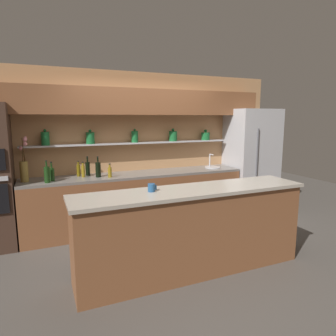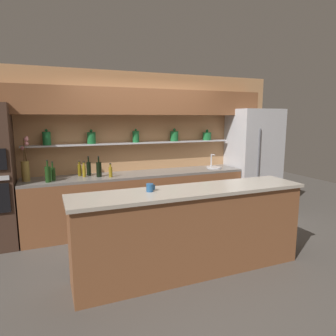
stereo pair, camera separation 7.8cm
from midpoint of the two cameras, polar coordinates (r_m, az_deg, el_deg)
name	(u,v)px [view 2 (the right image)]	position (r m, az deg, el deg)	size (l,w,h in m)	color
ground_plane	(176,255)	(4.22, 2.01, -16.22)	(12.00, 12.00, 0.00)	#4C4742
back_wall_unit	(141,134)	(5.24, -4.83, 6.42)	(5.20, 0.44, 2.60)	tan
back_counter_unit	(139,200)	(5.10, -5.07, -6.10)	(3.64, 0.62, 0.92)	brown
island_counter	(191,231)	(3.64, 5.08, -11.80)	(2.81, 0.61, 1.02)	brown
refrigerator	(253,162)	(6.02, 16.23, 1.19)	(0.89, 0.73, 1.99)	#B7B7BC
flower_vase	(25,167)	(4.78, -25.09, 0.20)	(0.13, 0.15, 0.65)	olive
sink_fixture	(214,166)	(5.59, 9.11, 0.29)	(0.28, 0.28, 0.25)	#B7B7BC
bottle_oil_0	(80,170)	(4.93, -16.06, -0.32)	(0.06, 0.06, 0.25)	brown
bottle_oil_1	(84,171)	(4.84, -15.25, -0.48)	(0.05, 0.05, 0.24)	olive
bottle_wine_2	(89,168)	(4.96, -14.42, -0.01)	(0.07, 0.07, 0.31)	black
bottle_wine_3	(53,174)	(4.70, -20.64, -1.00)	(0.07, 0.07, 0.28)	#193814
bottle_oil_4	(111,172)	(4.73, -10.43, -0.70)	(0.06, 0.06, 0.22)	olive
bottle_wine_5	(48,174)	(4.59, -21.45, -1.06)	(0.08, 0.08, 0.32)	#193814
bottle_wine_6	(99,169)	(4.78, -12.56, -0.21)	(0.08, 0.08, 0.32)	black
coffee_mug	(150,188)	(3.35, -2.79, -3.75)	(0.10, 0.08, 0.09)	#235184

